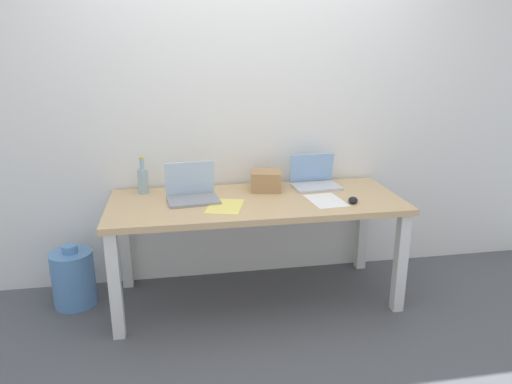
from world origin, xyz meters
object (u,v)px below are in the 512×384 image
at_px(computer_mouse, 353,200).
at_px(water_cooler_jug, 73,278).
at_px(beer_bottle, 143,180).
at_px(laptop_right, 315,180).
at_px(cardboard_box, 266,181).
at_px(desk, 256,212).
at_px(laptop_left, 192,192).

relative_size(computer_mouse, water_cooler_jug, 0.23).
height_order(beer_bottle, computer_mouse, beer_bottle).
xyz_separation_m(laptop_right, computer_mouse, (0.14, -0.39, -0.03)).
bearing_deg(laptop_right, cardboard_box, -176.91).
xyz_separation_m(beer_bottle, water_cooler_jug, (-0.49, -0.14, -0.62)).
height_order(desk, laptop_left, laptop_left).
distance_m(desk, cardboard_box, 0.27).
distance_m(laptop_left, computer_mouse, 1.04).
bearing_deg(desk, laptop_left, 172.60).
height_order(desk, beer_bottle, beer_bottle).
bearing_deg(laptop_right, desk, -154.94).
distance_m(laptop_left, water_cooler_jug, 1.01).
bearing_deg(laptop_left, desk, -7.40).
bearing_deg(computer_mouse, laptop_right, 132.26).
distance_m(desk, beer_bottle, 0.80).
bearing_deg(water_cooler_jug, cardboard_box, 3.06).
distance_m(laptop_left, laptop_right, 0.89).
bearing_deg(laptop_left, laptop_right, 10.57).
height_order(laptop_right, computer_mouse, laptop_right).
height_order(laptop_right, cardboard_box, laptop_right).
xyz_separation_m(laptop_right, beer_bottle, (-1.20, 0.05, 0.05)).
relative_size(laptop_left, computer_mouse, 3.51).
bearing_deg(beer_bottle, cardboard_box, -4.63).
relative_size(laptop_right, cardboard_box, 1.67).
distance_m(laptop_left, cardboard_box, 0.54).
xyz_separation_m(laptop_left, beer_bottle, (-0.32, 0.21, 0.04)).
bearing_deg(beer_bottle, laptop_left, -33.46).
xyz_separation_m(beer_bottle, cardboard_box, (0.84, -0.07, -0.03)).
bearing_deg(desk, computer_mouse, -16.08).
xyz_separation_m(desk, laptop_left, (-0.41, 0.05, 0.14)).
bearing_deg(water_cooler_jug, desk, -5.90).
height_order(laptop_left, water_cooler_jug, laptop_left).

